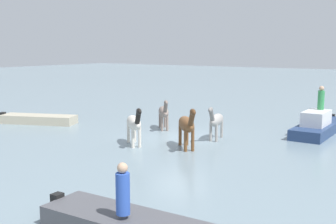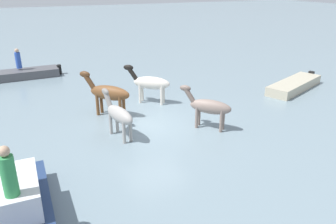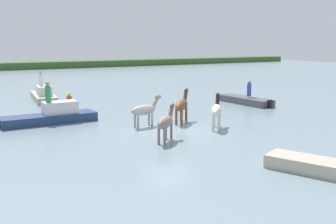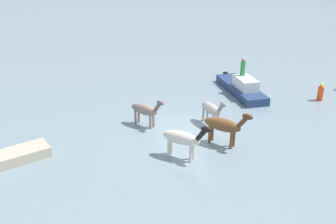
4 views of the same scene
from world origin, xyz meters
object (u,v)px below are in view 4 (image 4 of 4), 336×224
Objects in this scene: horse_mid_herd at (224,125)px; horse_lead at (145,110)px; boat_tender_starboard at (241,89)px; person_watcher_seated at (243,67)px; buoy_channel_marker at (321,93)px; horse_dark_mare at (183,138)px; horse_rear_stallion at (212,109)px.

horse_lead is at bearing -176.20° from horse_mid_herd.
horse_lead is at bearing -63.95° from boat_tender_starboard.
person_watcher_seated reaches higher than boat_tender_starboard.
horse_mid_herd reaches higher than buoy_channel_marker.
horse_dark_mare is at bearing -64.68° from buoy_channel_marker.
horse_lead is 3.52m from horse_rear_stallion.
horse_lead is at bearing -114.20° from horse_rear_stallion.
horse_mid_herd is at bearing -30.34° from person_watcher_seated.
horse_rear_stallion is 8.09m from buoy_channel_marker.
horse_dark_mare is at bearing -40.12° from boat_tender_starboard.
horse_lead is 11.39m from buoy_channel_marker.
person_watcher_seated reaches higher than horse_dark_mare.
horse_rear_stallion is at bearing -76.96° from buoy_channel_marker.
person_watcher_seated reaches higher than horse_rear_stallion.
horse_lead is 1.55× the size of person_watcher_seated.
horse_rear_stallion is 5.54m from boat_tender_starboard.
horse_lead is 1.62× the size of buoy_channel_marker.
horse_lead is at bearing -84.29° from buoy_channel_marker.
boat_tender_starboard is at bearing 90.55° from horse_dark_mare.
horse_mid_herd is at bearing 59.47° from horse_dark_mare.
person_watcher_seated reaches higher than buoy_channel_marker.
buoy_channel_marker is (2.45, 4.24, -1.25)m from person_watcher_seated.
horse_lead is 0.33× the size of boat_tender_starboard.
horse_mid_herd reaches higher than horse_lead.
horse_rear_stallion is at bearing -41.02° from boat_tender_starboard.
horse_dark_mare is 0.36× the size of boat_tender_starboard.
buoy_channel_marker is at bearing 54.58° from horse_lead.
person_watcher_seated is at bearing 163.36° from boat_tender_starboard.
horse_lead is at bearing -63.19° from person_watcher_seated.
horse_lead is at bearing 145.48° from horse_dark_mare.
horse_dark_mare is at bearing -51.52° from horse_rear_stallion.
buoy_channel_marker is (-4.88, 10.32, -0.49)m from horse_dark_mare.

